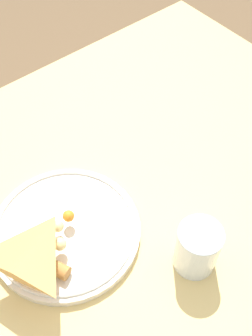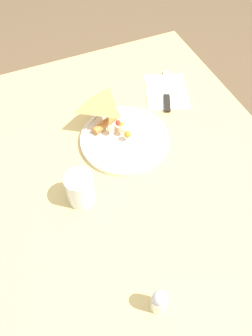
{
  "view_description": "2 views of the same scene",
  "coord_description": "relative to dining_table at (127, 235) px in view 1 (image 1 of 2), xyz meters",
  "views": [
    {
      "loc": [
        0.26,
        0.31,
        1.37
      ],
      "look_at": [
        -0.03,
        -0.04,
        0.77
      ],
      "focal_mm": 45.0,
      "sensor_mm": 36.0,
      "label": 1
    },
    {
      "loc": [
        -0.47,
        0.22,
        1.45
      ],
      "look_at": [
        -0.0,
        0.01,
        0.74
      ],
      "focal_mm": 35.0,
      "sensor_mm": 36.0,
      "label": 2
    }
  ],
  "objects": [
    {
      "name": "milk_glass",
      "position": [
        -0.03,
        0.15,
        0.14
      ],
      "size": [
        0.07,
        0.07,
        0.1
      ],
      "color": "white",
      "rests_on": "dining_table"
    },
    {
      "name": "dining_table",
      "position": [
        0.0,
        0.0,
        0.0
      ],
      "size": [
        1.13,
        0.89,
        0.7
      ],
      "color": "#DBB770",
      "rests_on": "ground_plane"
    },
    {
      "name": "plate_pizza",
      "position": [
        0.12,
        -0.03,
        0.11
      ],
      "size": [
        0.26,
        0.26,
        0.05
      ],
      "color": "silver",
      "rests_on": "dining_table"
    },
    {
      "name": "ground_plane",
      "position": [
        0.0,
        0.0,
        -0.61
      ],
      "size": [
        6.0,
        6.0,
        0.0
      ],
      "primitive_type": "plane",
      "color": "brown"
    }
  ]
}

